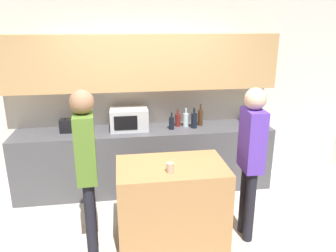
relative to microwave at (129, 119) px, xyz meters
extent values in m
plane|color=beige|center=(0.22, -1.44, -1.06)|extent=(14.00, 14.00, 0.00)
cube|color=silver|center=(0.22, 0.30, 0.29)|extent=(6.40, 0.08, 2.70)
cube|color=tan|center=(0.22, 0.10, 0.77)|extent=(3.74, 0.32, 0.75)
cube|color=#4C4C51|center=(0.22, -0.05, -0.60)|extent=(3.60, 0.62, 0.91)
cube|color=#B27F4C|center=(0.39, -1.33, -0.60)|extent=(1.15, 0.72, 0.92)
cube|color=#B7BABC|center=(0.00, 0.00, 0.00)|extent=(0.52, 0.38, 0.30)
cube|color=black|center=(-0.05, -0.19, 0.00)|extent=(0.31, 0.01, 0.19)
cube|color=black|center=(-0.81, 0.00, -0.06)|extent=(0.26, 0.16, 0.18)
cube|color=black|center=(-0.86, 0.00, 0.03)|extent=(0.02, 0.11, 0.01)
cube|color=black|center=(-0.76, 0.00, 0.03)|extent=(0.02, 0.11, 0.01)
cylinder|color=silver|center=(1.76, 0.00, -0.10)|extent=(0.14, 0.14, 0.10)
cylinder|color=#38662D|center=(1.76, 0.00, 0.04)|extent=(0.01, 0.01, 0.18)
sphere|color=#3D7A38|center=(1.76, 0.00, 0.18)|extent=(0.13, 0.13, 0.13)
cylinder|color=black|center=(0.59, -0.09, -0.06)|extent=(0.07, 0.07, 0.17)
cylinder|color=black|center=(0.59, -0.09, 0.06)|extent=(0.03, 0.03, 0.07)
cylinder|color=maroon|center=(0.70, 0.04, -0.06)|extent=(0.08, 0.08, 0.18)
cylinder|color=maroon|center=(0.70, 0.04, 0.06)|extent=(0.03, 0.03, 0.07)
cylinder|color=silver|center=(0.81, 0.01, -0.05)|extent=(0.08, 0.08, 0.19)
cylinder|color=silver|center=(0.81, 0.01, 0.08)|extent=(0.03, 0.03, 0.08)
cylinder|color=black|center=(0.91, -0.08, -0.04)|extent=(0.09, 0.09, 0.21)
cylinder|color=black|center=(0.91, -0.08, 0.10)|extent=(0.03, 0.03, 0.08)
cylinder|color=#472814|center=(1.03, 0.03, -0.03)|extent=(0.07, 0.07, 0.23)
cylinder|color=#472814|center=(1.03, 0.03, 0.13)|extent=(0.02, 0.02, 0.09)
cylinder|color=tan|center=(0.35, -1.50, -0.08)|extent=(0.08, 0.08, 0.10)
cylinder|color=black|center=(1.24, -1.43, -0.64)|extent=(0.11, 0.11, 0.83)
cylinder|color=black|center=(1.24, -1.27, -0.64)|extent=(0.11, 0.11, 0.83)
cube|color=#5D39BA|center=(1.24, -1.35, 0.11)|extent=(0.20, 0.34, 0.66)
sphere|color=beige|center=(1.24, -1.35, 0.55)|extent=(0.23, 0.23, 0.23)
cylinder|color=black|center=(-0.47, -1.31, -0.63)|extent=(0.11, 0.11, 0.85)
cylinder|color=black|center=(-0.46, -1.47, -0.63)|extent=(0.11, 0.11, 0.85)
cube|color=#567B2B|center=(-0.46, -1.39, 0.13)|extent=(0.21, 0.35, 0.68)
sphere|color=#9E7051|center=(-0.46, -1.39, 0.59)|extent=(0.23, 0.23, 0.23)
camera|label=1|loc=(-0.12, -4.42, 1.28)|focal=35.00mm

